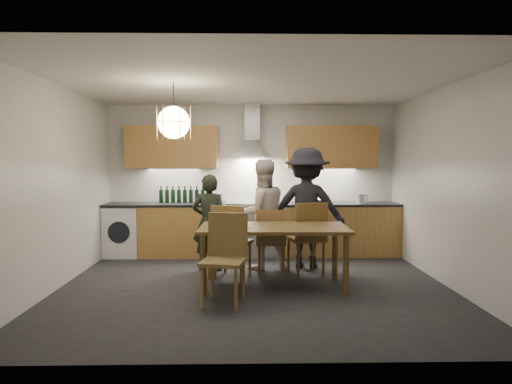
{
  "coord_description": "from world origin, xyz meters",
  "views": [
    {
      "loc": [
        -0.1,
        -5.81,
        1.63
      ],
      "look_at": [
        0.03,
        0.4,
        1.2
      ],
      "focal_mm": 32.0,
      "sensor_mm": 36.0,
      "label": 1
    }
  ],
  "objects_px": {
    "chair_back_left": "(230,237)",
    "mixing_bowl": "(321,201)",
    "dining_table": "(274,233)",
    "wine_bottles": "(182,194)",
    "stock_pot": "(362,199)",
    "person_right": "(307,208)",
    "person_left": "(209,222)",
    "person_mid": "(262,214)",
    "chair_front": "(225,252)"
  },
  "relations": [
    {
      "from": "dining_table",
      "to": "mixing_bowl",
      "type": "distance_m",
      "value": 2.17
    },
    {
      "from": "person_left",
      "to": "person_mid",
      "type": "height_order",
      "value": "person_mid"
    },
    {
      "from": "person_mid",
      "to": "person_right",
      "type": "relative_size",
      "value": 0.91
    },
    {
      "from": "person_right",
      "to": "stock_pot",
      "type": "distance_m",
      "value": 1.36
    },
    {
      "from": "mixing_bowl",
      "to": "wine_bottles",
      "type": "distance_m",
      "value": 2.4
    },
    {
      "from": "chair_front",
      "to": "mixing_bowl",
      "type": "xyz_separation_m",
      "value": [
        1.52,
        2.57,
        0.35
      ]
    },
    {
      "from": "chair_back_left",
      "to": "person_mid",
      "type": "distance_m",
      "value": 0.84
    },
    {
      "from": "dining_table",
      "to": "wine_bottles",
      "type": "relative_size",
      "value": 2.41
    },
    {
      "from": "person_right",
      "to": "stock_pot",
      "type": "height_order",
      "value": "person_right"
    },
    {
      "from": "wine_bottles",
      "to": "person_left",
      "type": "bearing_deg",
      "value": -63.99
    },
    {
      "from": "person_left",
      "to": "stock_pot",
      "type": "bearing_deg",
      "value": -152.78
    },
    {
      "from": "person_mid",
      "to": "wine_bottles",
      "type": "xyz_separation_m",
      "value": [
        -1.35,
        1.03,
        0.22
      ]
    },
    {
      "from": "stock_pot",
      "to": "mixing_bowl",
      "type": "bearing_deg",
      "value": 179.86
    },
    {
      "from": "chair_back_left",
      "to": "person_right",
      "type": "relative_size",
      "value": 0.56
    },
    {
      "from": "dining_table",
      "to": "mixing_bowl",
      "type": "xyz_separation_m",
      "value": [
        0.93,
        1.95,
        0.24
      ]
    },
    {
      "from": "stock_pot",
      "to": "wine_bottles",
      "type": "relative_size",
      "value": 0.25
    },
    {
      "from": "person_mid",
      "to": "stock_pot",
      "type": "height_order",
      "value": "person_mid"
    },
    {
      "from": "chair_back_left",
      "to": "stock_pot",
      "type": "distance_m",
      "value": 2.71
    },
    {
      "from": "chair_back_left",
      "to": "person_mid",
      "type": "bearing_deg",
      "value": -105.91
    },
    {
      "from": "dining_table",
      "to": "chair_front",
      "type": "relative_size",
      "value": 1.85
    },
    {
      "from": "person_mid",
      "to": "person_right",
      "type": "bearing_deg",
      "value": 165.21
    },
    {
      "from": "chair_back_left",
      "to": "person_right",
      "type": "height_order",
      "value": "person_right"
    },
    {
      "from": "wine_bottles",
      "to": "chair_back_left",
      "type": "bearing_deg",
      "value": -62.22
    },
    {
      "from": "chair_back_left",
      "to": "wine_bottles",
      "type": "xyz_separation_m",
      "value": [
        -0.89,
        1.69,
        0.46
      ]
    },
    {
      "from": "person_left",
      "to": "person_right",
      "type": "relative_size",
      "value": 0.79
    },
    {
      "from": "chair_back_left",
      "to": "mixing_bowl",
      "type": "bearing_deg",
      "value": -115.36
    },
    {
      "from": "chair_back_left",
      "to": "person_left",
      "type": "bearing_deg",
      "value": -39.8
    },
    {
      "from": "stock_pot",
      "to": "wine_bottles",
      "type": "bearing_deg",
      "value": 177.35
    },
    {
      "from": "dining_table",
      "to": "stock_pot",
      "type": "distance_m",
      "value": 2.55
    },
    {
      "from": "mixing_bowl",
      "to": "stock_pot",
      "type": "height_order",
      "value": "stock_pot"
    },
    {
      "from": "chair_back_left",
      "to": "person_left",
      "type": "distance_m",
      "value": 0.64
    },
    {
      "from": "person_mid",
      "to": "dining_table",
      "type": "bearing_deg",
      "value": 78.96
    },
    {
      "from": "mixing_bowl",
      "to": "person_right",
      "type": "bearing_deg",
      "value": -112.99
    },
    {
      "from": "mixing_bowl",
      "to": "wine_bottles",
      "type": "bearing_deg",
      "value": 176.62
    },
    {
      "from": "person_left",
      "to": "chair_back_left",
      "type": "bearing_deg",
      "value": 126.73
    },
    {
      "from": "chair_back_left",
      "to": "mixing_bowl",
      "type": "xyz_separation_m",
      "value": [
        1.5,
        1.55,
        0.35
      ]
    },
    {
      "from": "chair_back_left",
      "to": "chair_front",
      "type": "height_order",
      "value": "same"
    },
    {
      "from": "person_left",
      "to": "person_right",
      "type": "distance_m",
      "value": 1.48
    },
    {
      "from": "chair_front",
      "to": "dining_table",
      "type": "bearing_deg",
      "value": 58.78
    },
    {
      "from": "chair_back_left",
      "to": "wine_bottles",
      "type": "height_order",
      "value": "wine_bottles"
    },
    {
      "from": "person_left",
      "to": "person_mid",
      "type": "bearing_deg",
      "value": -165.5
    },
    {
      "from": "wine_bottles",
      "to": "dining_table",
      "type": "bearing_deg",
      "value": -55.1
    },
    {
      "from": "person_mid",
      "to": "mixing_bowl",
      "type": "height_order",
      "value": "person_mid"
    },
    {
      "from": "person_left",
      "to": "stock_pot",
      "type": "relative_size",
      "value": 7.19
    },
    {
      "from": "person_right",
      "to": "mixing_bowl",
      "type": "distance_m",
      "value": 0.94
    },
    {
      "from": "dining_table",
      "to": "mixing_bowl",
      "type": "height_order",
      "value": "mixing_bowl"
    },
    {
      "from": "chair_front",
      "to": "wine_bottles",
      "type": "height_order",
      "value": "wine_bottles"
    },
    {
      "from": "chair_front",
      "to": "person_mid",
      "type": "relative_size",
      "value": 0.62
    },
    {
      "from": "mixing_bowl",
      "to": "stock_pot",
      "type": "xyz_separation_m",
      "value": [
        0.69,
        -0.0,
        0.03
      ]
    },
    {
      "from": "person_left",
      "to": "wine_bottles",
      "type": "bearing_deg",
      "value": -58.71
    }
  ]
}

